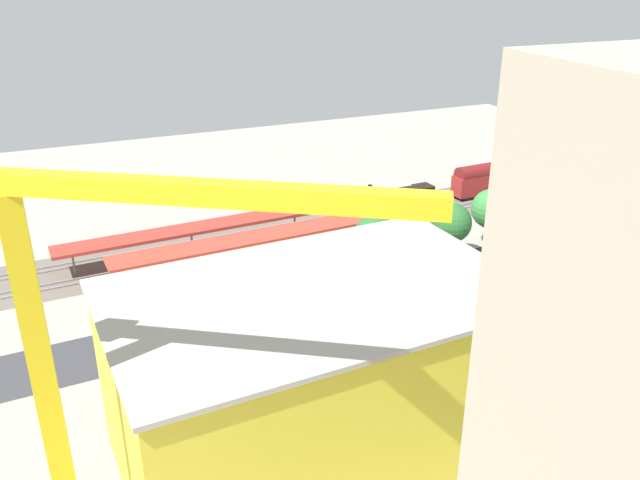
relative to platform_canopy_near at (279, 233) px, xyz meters
The scene contains 23 objects.
ground_plane 13.10m from the platform_canopy_near, 117.79° to the left, with size 173.28×173.28×0.00m, color #9E998C.
rail_bed 10.79m from the platform_canopy_near, 125.41° to the right, with size 108.30×13.61×0.01m, color #665E54.
street_asphalt 15.56m from the platform_canopy_near, 112.78° to the left, with size 108.30×9.00×0.01m, color #38383D.
track_rails 10.73m from the platform_canopy_near, 125.41° to the right, with size 108.17×12.68×0.12m.
platform_canopy_near is the anchor object (origin of this frame).
platform_canopy_far 7.81m from the platform_canopy_near, 69.01° to the right, with size 54.71×6.93×3.97m.
locomotive 28.38m from the platform_canopy_near, 157.11° to the right, with size 15.35×3.44×5.04m.
passenger_coach 47.69m from the platform_canopy_near, 166.65° to the right, with size 18.93×4.03×5.90m.
parked_car_0 30.81m from the platform_canopy_near, 145.29° to the left, with size 4.68×1.98×1.78m.
parked_car_1 25.69m from the platform_canopy_near, 138.25° to the left, with size 4.57×1.90×1.74m.
parked_car_2 21.27m from the platform_canopy_near, 123.26° to the left, with size 4.20×1.90×1.69m.
parked_car_3 18.73m from the platform_canopy_near, 105.81° to the left, with size 4.18×1.82×1.85m.
parked_car_4 17.41m from the platform_canopy_near, 82.91° to the left, with size 4.66×1.90×1.54m.
construction_building 40.80m from the platform_canopy_near, 74.21° to the left, with size 31.77×19.66×15.60m, color yellow.
construction_roof_slab 42.32m from the platform_canopy_near, 74.21° to the left, with size 32.37×20.26×0.40m, color #B7B2A8.
tower_crane 55.49m from the platform_canopy_near, 57.86° to the left, with size 25.24×17.10×30.00m.
box_truck_0 28.80m from the platform_canopy_near, 58.69° to the left, with size 9.67×3.56×3.62m.
street_tree_0 31.28m from the platform_canopy_near, 165.26° to the left, with size 5.84×5.84×8.67m.
street_tree_1 42.77m from the platform_canopy_near, 168.79° to the left, with size 5.40×5.40×8.07m.
street_tree_2 24.28m from the platform_canopy_near, 156.21° to the left, with size 5.60×5.60×8.33m.
street_tree_3 13.91m from the platform_canopy_near, 138.53° to the left, with size 6.12×6.12×8.12m.
street_tree_4 42.37m from the platform_canopy_near, 166.72° to the left, with size 5.36×5.36×8.38m.
traffic_light 11.89m from the platform_canopy_near, 54.10° to the left, with size 0.50×0.36×6.44m.
Camera 1 is at (34.68, 69.91, 40.06)m, focal length 37.11 mm.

